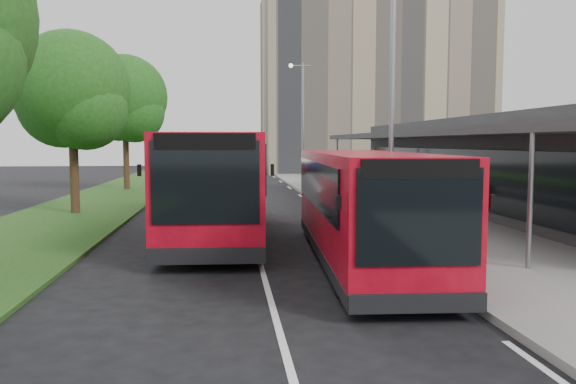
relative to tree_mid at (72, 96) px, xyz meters
name	(u,v)px	position (x,y,z in m)	size (l,w,h in m)	color
ground	(258,254)	(7.01, -9.05, -4.83)	(120.00, 120.00, 0.00)	black
pavement	(335,189)	(13.01, 10.95, -4.75)	(5.00, 80.00, 0.15)	gray
grass_verge	(124,191)	(0.01, 10.95, -4.78)	(5.00, 80.00, 0.10)	#204215
lane_centre_line	(242,199)	(7.01, 5.95, -4.82)	(0.12, 70.00, 0.01)	silver
kerb_dashes	(295,192)	(10.31, 9.95, -4.82)	(0.12, 56.00, 0.01)	silver
office_block	(372,84)	(21.01, 32.95, 4.17)	(22.00, 12.00, 18.00)	tan
station_building	(502,164)	(17.87, -1.05, -2.78)	(7.70, 26.00, 4.00)	#29292B
tree_mid	(72,96)	(0.00, 0.00, 0.00)	(4.65, 4.65, 7.48)	#382716
tree_far	(125,103)	(0.00, 12.00, 0.57)	(5.20, 5.20, 8.36)	#382716
lamp_post_near	(389,84)	(11.13, -7.05, -0.11)	(1.44, 0.28, 8.00)	gray
lamp_post_far	(302,116)	(11.13, 12.95, -0.11)	(1.44, 0.28, 8.00)	gray
bus_main	(363,207)	(9.53, -10.40, -3.43)	(2.97, 9.72, 2.72)	red
bus_second	(221,184)	(6.02, -5.67, -3.19)	(3.42, 11.39, 3.19)	red
litter_bin	(365,195)	(12.47, 1.23, -4.25)	(0.47, 0.47, 0.85)	#351C15
bollard	(324,183)	(11.83, 8.21, -4.16)	(0.16, 0.16, 1.03)	yellow
car_near	(248,167)	(8.23, 29.15, -4.18)	(1.53, 3.79, 1.29)	maroon
car_far	(224,166)	(5.91, 34.69, -4.30)	(1.11, 3.18, 1.05)	navy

